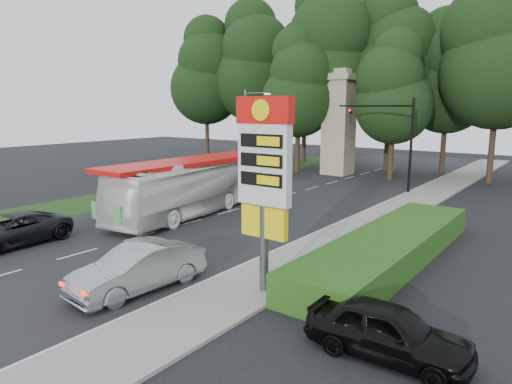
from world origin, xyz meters
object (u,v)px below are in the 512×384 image
Objects in this scene: streetlight_signs at (247,131)px; gas_station_pylon at (264,169)px; sedan_silver at (138,268)px; monument at (339,122)px; traffic_signal_mast at (394,131)px; transit_bus at (189,187)px; parked_car_black at (388,331)px; suv_charcoal at (11,230)px.

gas_station_pylon is at bearing -51.04° from streetlight_signs.
streetlight_signs reaches higher than sedan_silver.
monument is (4.99, 7.99, 0.67)m from streetlight_signs.
transit_bus is (-7.15, -14.92, -2.98)m from traffic_signal_mast.
gas_station_pylon is 0.86× the size of streetlight_signs.
parked_car_black is (5.07, -1.50, -3.71)m from gas_station_pylon.
traffic_signal_mast reaches higher than gas_station_pylon.
parked_car_black is at bearing -45.35° from streetlight_signs.
traffic_signal_mast reaches higher than sedan_silver.
parked_car_black is (8.59, -23.51, -3.94)m from traffic_signal_mast.
monument is (-11.20, 28.01, 0.66)m from gas_station_pylon.
gas_station_pylon is 13.66m from suv_charcoal.
gas_station_pylon is at bearing 72.42° from parked_car_black.
transit_bus is (0.53, -20.92, -3.41)m from monument.
suv_charcoal is 1.25× the size of parked_car_black.
traffic_signal_mast is 16.81m from transit_bus.
streetlight_signs is 1.85× the size of parked_car_black.
traffic_signal_mast reaches higher than suv_charcoal.
suv_charcoal is at bearing -168.58° from gas_station_pylon.
suv_charcoal is at bearing -110.42° from transit_bus.
traffic_signal_mast is at bearing 94.01° from sedan_silver.
transit_bus is at bearing 60.31° from parked_car_black.
gas_station_pylon is 0.56× the size of transit_bus.
transit_bus is at bearing 74.19° from suv_charcoal.
sedan_silver is (7.45, -30.50, -4.28)m from monument.
sedan_silver reaches higher than suv_charcoal.
suv_charcoal is at bearing -110.85° from traffic_signal_mast.
parked_car_black is at bearing 10.94° from sedan_silver.
traffic_signal_mast is at bearing 19.01° from parked_car_black.
suv_charcoal is 18.00m from parked_car_black.
streetlight_signs is (-16.19, 20.01, -0.01)m from gas_station_pylon.
transit_bus reaches higher than sedan_silver.
streetlight_signs is 9.44m from monument.
monument is at bearing 27.81° from parked_car_black.
sedan_silver is (12.44, -22.51, -3.61)m from streetlight_signs.
streetlight_signs is 30.48m from parked_car_black.
gas_station_pylon is at bearing -41.10° from transit_bus.
streetlight_signs is at bearing 95.41° from suv_charcoal.
transit_bus reaches higher than suv_charcoal.
transit_bus is 2.24× the size of suv_charcoal.
traffic_signal_mast is 25.34m from parked_car_black.
suv_charcoal reaches higher than parked_car_black.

